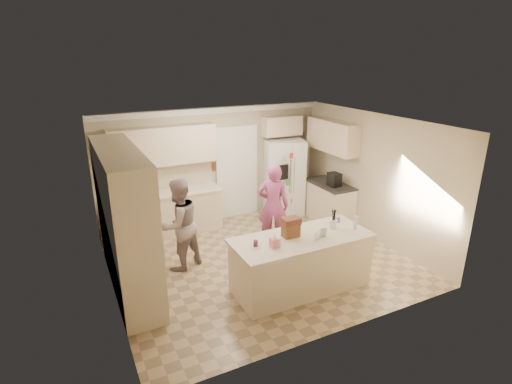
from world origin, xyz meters
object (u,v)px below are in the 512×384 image
coffee_maker (334,179)px  teen_girl (273,206)px  island_base (301,264)px  dollhouse_body (291,230)px  tissue_box (275,242)px  teen_boy (179,225)px  refrigerator (284,177)px  utensil_crock (333,224)px

coffee_maker → teen_girl: size_ratio=0.18×
island_base → dollhouse_body: 0.62m
tissue_box → dollhouse_body: bearing=26.6°
dollhouse_body → teen_boy: size_ratio=0.15×
tissue_box → teen_girl: teen_girl is taller
refrigerator → utensil_crock: 3.08m
island_base → utensil_crock: bearing=4.4°
utensil_crock → tissue_box: bearing=-172.9°
refrigerator → island_base: (-1.43, -3.02, -0.46)m
dollhouse_body → teen_girl: (0.49, 1.48, -0.18)m
refrigerator → dollhouse_body: size_ratio=6.92×
refrigerator → tissue_box: 3.70m
refrigerator → teen_boy: bearing=-137.2°
refrigerator → teen_boy: size_ratio=1.07×
coffee_maker → island_base: 2.87m
refrigerator → tissue_box: bearing=-105.8°
refrigerator → utensil_crock: size_ratio=12.00×
refrigerator → dollhouse_body: (-1.58, -2.92, 0.14)m
coffee_maker → dollhouse_body: 2.84m
teen_boy → refrigerator: bearing=-176.1°
coffee_maker → tissue_box: 3.28m
coffee_maker → tissue_box: size_ratio=2.14×
coffee_maker → island_base: coffee_maker is taller
dollhouse_body → refrigerator: bearing=61.7°
island_base → utensil_crock: (0.65, 0.05, 0.56)m
teen_boy → teen_girl: size_ratio=0.98×
teen_boy → teen_girl: 1.92m
refrigerator → teen_girl: (-1.08, -1.45, -0.05)m
island_base → teen_girl: teen_girl is taller
tissue_box → coffee_maker: bearing=37.6°
teen_boy → tissue_box: bearing=99.6°
refrigerator → teen_boy: refrigerator is taller
island_base → tissue_box: size_ratio=15.71×
coffee_maker → teen_boy: size_ratio=0.18×
tissue_box → dollhouse_body: size_ratio=0.54×
coffee_maker → teen_girl: 1.75m
island_base → tissue_box: (-0.55, -0.10, 0.56)m
tissue_box → utensil_crock: bearing=7.1°
tissue_box → teen_boy: 1.94m
refrigerator → teen_girl: bearing=-110.4°
dollhouse_body → teen_boy: bearing=134.7°
utensil_crock → dollhouse_body: (-0.80, 0.05, 0.04)m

